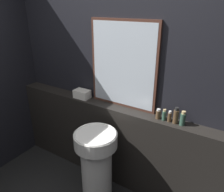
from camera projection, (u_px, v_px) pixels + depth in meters
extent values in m
cube|color=black|center=(115.00, 78.00, 2.38)|extent=(8.00, 0.06, 2.50)
cube|color=black|center=(109.00, 142.00, 2.59)|extent=(2.58, 0.18, 0.97)
cylinder|color=white|center=(97.00, 174.00, 2.29)|extent=(0.32, 0.32, 0.71)
cylinder|color=white|center=(96.00, 140.00, 2.13)|extent=(0.43, 0.43, 0.14)
torus|color=white|center=(95.00, 134.00, 2.10)|extent=(0.42, 0.42, 0.02)
cube|color=#47281E|center=(123.00, 65.00, 2.22)|extent=(0.75, 0.03, 0.90)
cube|color=#B2BCC6|center=(123.00, 65.00, 2.21)|extent=(0.70, 0.02, 0.85)
cube|color=silver|center=(82.00, 94.00, 2.56)|extent=(0.19, 0.12, 0.10)
cylinder|color=#4C3823|center=(158.00, 115.00, 2.10)|extent=(0.05, 0.05, 0.08)
cylinder|color=silver|center=(159.00, 110.00, 2.08)|extent=(0.03, 0.03, 0.02)
cylinder|color=#2D4C3D|center=(164.00, 116.00, 2.07)|extent=(0.04, 0.04, 0.09)
cylinder|color=tan|center=(165.00, 110.00, 2.05)|extent=(0.03, 0.03, 0.02)
cylinder|color=#4C3823|center=(169.00, 117.00, 2.05)|extent=(0.04, 0.04, 0.09)
cylinder|color=silver|center=(170.00, 112.00, 2.03)|extent=(0.03, 0.03, 0.02)
cylinder|color=#4C3823|center=(176.00, 117.00, 2.01)|extent=(0.05, 0.05, 0.13)
cylinder|color=black|center=(177.00, 109.00, 1.98)|extent=(0.04, 0.04, 0.03)
cylinder|color=#2D4C3D|center=(183.00, 119.00, 1.98)|extent=(0.05, 0.05, 0.11)
cylinder|color=tan|center=(184.00, 113.00, 1.96)|extent=(0.04, 0.04, 0.03)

